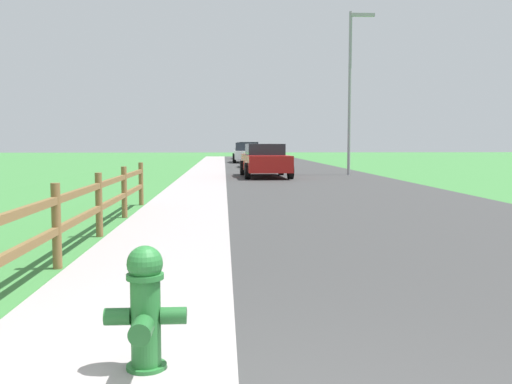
% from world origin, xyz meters
% --- Properties ---
extents(ground_plane, '(120.00, 120.00, 0.00)m').
position_xyz_m(ground_plane, '(0.00, 25.00, 0.00)').
color(ground_plane, '#3C7D3B').
extents(road_asphalt, '(7.00, 66.00, 0.01)m').
position_xyz_m(road_asphalt, '(3.50, 27.00, 0.00)').
color(road_asphalt, '#383838').
rests_on(road_asphalt, ground).
extents(curb_concrete, '(6.00, 66.00, 0.01)m').
position_xyz_m(curb_concrete, '(-3.00, 27.00, 0.00)').
color(curb_concrete, '#A39999').
rests_on(curb_concrete, ground).
extents(grass_verge, '(5.00, 66.00, 0.00)m').
position_xyz_m(grass_verge, '(-4.50, 27.00, 0.01)').
color(grass_verge, '#3C7D3B').
rests_on(grass_verge, ground).
extents(fire_hydrant, '(0.54, 0.44, 0.83)m').
position_xyz_m(fire_hydrant, '(-0.61, 1.32, 0.43)').
color(fire_hydrant, '#287233').
rests_on(fire_hydrant, ground).
extents(rail_fence, '(0.11, 11.76, 1.03)m').
position_xyz_m(rail_fence, '(-2.08, 5.61, 0.60)').
color(rail_fence, brown).
rests_on(rail_fence, ground).
extents(parked_suv_red, '(2.13, 4.88, 1.45)m').
position_xyz_m(parked_suv_red, '(1.73, 22.71, 0.73)').
color(parked_suv_red, maroon).
rests_on(parked_suv_red, ground).
extents(parked_car_beige, '(2.19, 4.60, 1.44)m').
position_xyz_m(parked_car_beige, '(2.17, 32.27, 0.72)').
color(parked_car_beige, '#C6B793').
rests_on(parked_car_beige, ground).
extents(parked_car_white, '(2.03, 4.90, 1.50)m').
position_xyz_m(parked_car_white, '(1.60, 41.16, 0.73)').
color(parked_car_white, white).
rests_on(parked_car_white, ground).
extents(parked_car_black, '(2.39, 4.82, 1.56)m').
position_xyz_m(parked_car_black, '(2.10, 50.08, 0.80)').
color(parked_car_black, black).
rests_on(parked_car_black, ground).
extents(street_lamp, '(1.17, 0.20, 7.47)m').
position_xyz_m(street_lamp, '(5.83, 24.02, 4.36)').
color(street_lamp, gray).
rests_on(street_lamp, ground).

